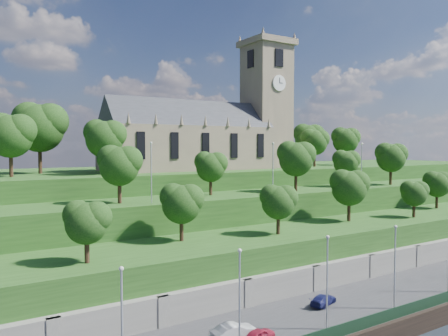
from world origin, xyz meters
TOP-DOWN VIEW (x-y plane):
  - ground at (0.00, 0.00)m, footprint 320.00×320.00m
  - promenade at (0.00, 6.00)m, footprint 160.00×12.00m
  - quay_wall at (0.00, -0.05)m, footprint 160.00×0.50m
  - fence at (0.00, 0.60)m, footprint 160.00×0.10m
  - retaining_wall at (0.00, 11.97)m, footprint 160.00×2.10m
  - embankment_lower at (0.00, 18.00)m, footprint 160.00×12.00m
  - embankment_upper at (0.00, 29.00)m, footprint 160.00×10.00m
  - hilltop at (0.00, 50.00)m, footprint 160.00×32.00m
  - church at (0.79, 45.98)m, footprint 38.60×12.35m
  - trees_lower at (2.34, 18.35)m, footprint 69.13×8.41m
  - trees_upper at (5.54, 27.90)m, footprint 58.78×8.00m
  - trees_hilltop at (-4.27, 45.27)m, footprint 76.83×16.12m
  - lamp_posts_promenade at (-2.00, 2.50)m, footprint 60.36×0.36m
  - lamp_posts_upper at (0.00, 26.00)m, footprint 40.36×0.36m
  - car_left at (-19.06, 3.72)m, footprint 3.77×2.36m
  - car_middle at (-20.69, 5.30)m, footprint 4.42×1.66m
  - car_right at (-7.71, 7.28)m, footprint 4.27×2.80m

SIDE VIEW (x-z plane):
  - ground at x=0.00m, z-range 0.00..0.00m
  - promenade at x=0.00m, z-range 0.00..2.00m
  - quay_wall at x=0.00m, z-range 0.00..2.20m
  - retaining_wall at x=0.00m, z-range 0.00..5.00m
  - car_right at x=-7.71m, z-range 2.00..3.15m
  - car_left at x=-19.06m, z-range 2.00..3.20m
  - fence at x=0.00m, z-range 2.00..3.20m
  - car_middle at x=-20.69m, z-range 2.00..3.44m
  - embankment_lower at x=0.00m, z-range 0.00..8.00m
  - embankment_upper at x=0.00m, z-range 0.00..12.00m
  - lamp_posts_promenade at x=-2.00m, z-range 2.62..11.66m
  - hilltop at x=0.00m, z-range 0.00..15.00m
  - trees_lower at x=2.34m, z-range 8.75..16.66m
  - lamp_posts_upper at x=0.00m, z-range 12.61..20.60m
  - trees_upper at x=5.54m, z-range 13.06..21.34m
  - trees_hilltop at x=-4.27m, z-range 15.88..27.34m
  - church at x=0.79m, z-range 8.72..36.32m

